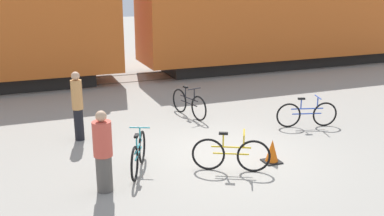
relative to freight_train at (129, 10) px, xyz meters
name	(u,v)px	position (x,y,z in m)	size (l,w,h in m)	color
ground_plane	(223,154)	(0.00, -9.24, -2.88)	(80.00, 80.00, 0.00)	gray
freight_train	(129,10)	(0.00, 0.00, 0.00)	(28.35, 2.86, 5.45)	black
rail_near	(136,81)	(0.00, -0.72, -2.87)	(40.35, 0.07, 0.01)	#4C4238
rail_far	(128,75)	(0.00, 0.72, -2.87)	(40.35, 0.07, 0.01)	#4C4238
bicycle_black	(189,104)	(0.34, -6.01, -2.48)	(0.53, 1.79, 0.95)	black
bicycle_yellow	(231,154)	(-0.26, -10.18, -2.49)	(1.57, 0.85, 0.93)	black
bicycle_blue	(307,114)	(3.13, -8.20, -2.50)	(1.74, 0.57, 0.89)	black
bicycle_teal	(138,154)	(-2.17, -9.43, -2.48)	(0.76, 1.61, 0.94)	black
person_in_red	(103,152)	(-3.06, -10.14, -2.04)	(0.38, 0.38, 1.69)	#514C47
person_in_tan	(78,105)	(-3.12, -6.92, -1.93)	(0.29, 0.29, 1.85)	black
traffic_cone	(272,152)	(0.85, -10.08, -2.63)	(0.40, 0.40, 0.55)	black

